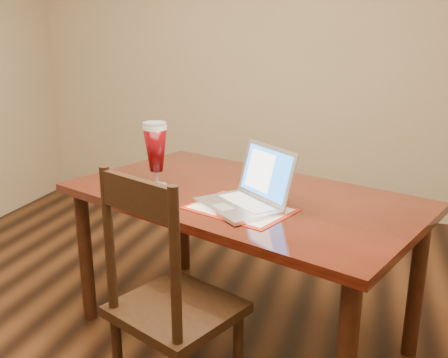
% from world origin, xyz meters
% --- Properties ---
extents(dining_table, '(1.91, 1.49, 1.11)m').
position_xyz_m(dining_table, '(0.16, 0.49, 0.71)').
color(dining_table, '#481309').
rests_on(dining_table, ground).
extents(dining_chair, '(0.59, 0.57, 1.06)m').
position_xyz_m(dining_chair, '(0.05, -0.12, 0.50)').
color(dining_chair, black).
rests_on(dining_chair, ground).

